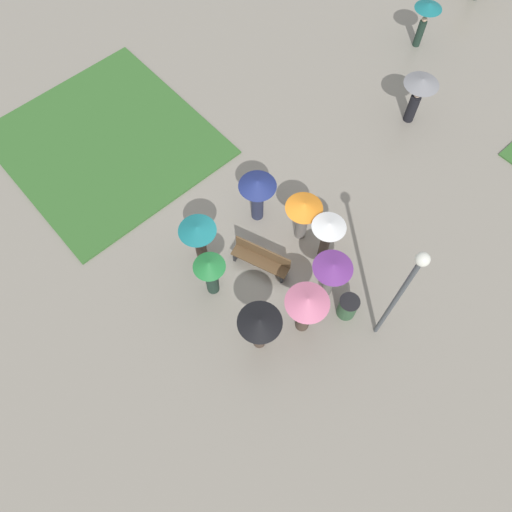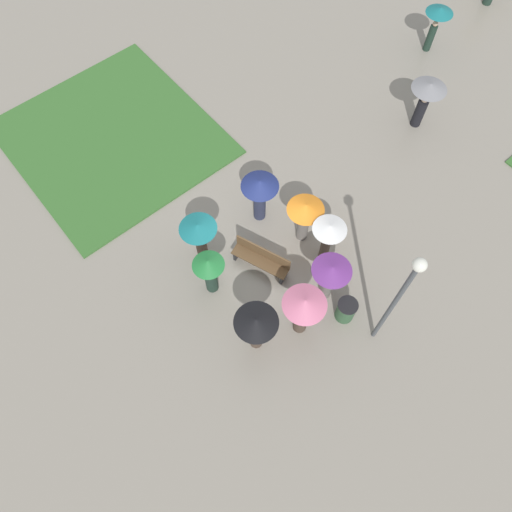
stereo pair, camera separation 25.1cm
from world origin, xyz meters
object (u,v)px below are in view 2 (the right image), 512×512
at_px(crowd_person_navy, 260,191).
at_px(lone_walker_far_path, 426,95).
at_px(park_bench, 261,258).
at_px(crowd_person_pink, 304,308).
at_px(trash_bin, 346,310).
at_px(crowd_person_black, 256,326).
at_px(crowd_person_purple, 330,275).
at_px(crowd_person_teal, 199,234).
at_px(lamp_post, 400,294).
at_px(crowd_person_green, 209,270).
at_px(crowd_person_orange, 305,214).
at_px(lone_walker_mid_plaza, 437,19).
at_px(crowd_person_white, 328,235).

height_order(crowd_person_navy, lone_walker_far_path, crowd_person_navy).
height_order(park_bench, crowd_person_pink, crowd_person_pink).
xyz_separation_m(trash_bin, crowd_person_black, (-1.00, -2.46, 0.96)).
xyz_separation_m(crowd_person_purple, crowd_person_navy, (-3.30, 0.26, 0.02)).
distance_m(park_bench, crowd_person_black, 2.58).
bearing_deg(trash_bin, crowd_person_black, -112.07).
relative_size(trash_bin, crowd_person_teal, 0.47).
distance_m(lamp_post, crowd_person_navy, 5.36).
height_order(crowd_person_purple, crowd_person_black, crowd_person_black).
bearing_deg(crowd_person_pink, crowd_person_green, -13.34).
xyz_separation_m(lamp_post, trash_bin, (-0.95, -0.24, -2.57)).
xyz_separation_m(crowd_person_purple, crowd_person_orange, (-1.89, 0.79, -0.02)).
height_order(crowd_person_teal, crowd_person_green, crowd_person_teal).
bearing_deg(lone_walker_mid_plaza, trash_bin, 7.37).
distance_m(crowd_person_purple, crowd_person_black, 2.50).
height_order(park_bench, lamp_post, lamp_post).
relative_size(park_bench, lone_walker_far_path, 0.98).
distance_m(park_bench, crowd_person_green, 1.76).
bearing_deg(trash_bin, park_bench, -163.87).
xyz_separation_m(crowd_person_navy, crowd_person_green, (1.02, -2.67, -0.17)).
xyz_separation_m(crowd_person_pink, crowd_person_teal, (-3.62, -0.71, -0.18)).
bearing_deg(crowd_person_purple, crowd_person_orange, 147.01).
distance_m(lamp_post, lone_walker_mid_plaza, 12.11).
relative_size(lamp_post, crowd_person_black, 2.48).
height_order(crowd_person_black, lone_walker_far_path, crowd_person_black).
xyz_separation_m(park_bench, crowd_person_purple, (1.91, 0.84, 0.86)).
bearing_deg(crowd_person_navy, crowd_person_teal, 97.49).
bearing_deg(crowd_person_white, crowd_person_green, -143.99).
bearing_deg(crowd_person_green, crowd_person_teal, 131.79).
bearing_deg(crowd_person_navy, park_bench, 150.12).
bearing_deg(lamp_post, lone_walker_mid_plaza, 124.35).
height_order(crowd_person_purple, crowd_person_navy, crowd_person_navy).
xyz_separation_m(park_bench, crowd_person_black, (1.76, -1.66, 0.91)).
distance_m(crowd_person_pink, crowd_person_orange, 2.99).
relative_size(lamp_post, lone_walker_far_path, 2.52).
relative_size(crowd_person_purple, crowd_person_white, 0.98).
bearing_deg(crowd_person_teal, lone_walker_far_path, 26.93).
relative_size(park_bench, lamp_post, 0.39).
relative_size(park_bench, crowd_person_black, 0.96).
relative_size(crowd_person_purple, crowd_person_navy, 0.96).
height_order(crowd_person_purple, lone_walker_mid_plaza, lone_walker_mid_plaza).
bearing_deg(crowd_person_purple, crowd_person_pink, -87.72).
height_order(crowd_person_orange, crowd_person_black, crowd_person_black).
height_order(park_bench, trash_bin, park_bench).
relative_size(lamp_post, crowd_person_white, 2.55).
bearing_deg(crowd_person_green, lamp_post, 7.30).
bearing_deg(lone_walker_mid_plaza, crowd_person_teal, -14.75).
relative_size(park_bench, trash_bin, 2.19).
relative_size(crowd_person_teal, crowd_person_black, 0.94).
xyz_separation_m(crowd_person_teal, crowd_person_orange, (1.44, 2.75, 0.02)).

